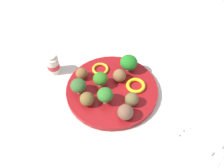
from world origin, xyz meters
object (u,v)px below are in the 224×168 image
(meatball_mid_right, at_px, (82,73))
(napkin, at_px, (194,136))
(broccoli_floret_mid_right, at_px, (100,79))
(knife, at_px, (195,129))
(meatball_center, at_px, (125,112))
(broccoli_floret_back_right, at_px, (78,86))
(pepper_ring_back_right, at_px, (136,86))
(pepper_ring_front_left, at_px, (100,69))
(meatball_front_left, at_px, (132,99))
(broccoli_floret_far_rim, at_px, (130,63))
(fork, at_px, (189,138))
(plate, at_px, (112,90))
(meatball_back_left, at_px, (87,99))
(yogurt_bottle, at_px, (53,65))
(meatball_back_right, at_px, (119,75))
(broccoli_floret_center, at_px, (105,95))

(meatball_mid_right, distance_m, napkin, 0.37)
(broccoli_floret_mid_right, distance_m, knife, 0.30)
(meatball_center, bearing_deg, broccoli_floret_mid_right, -24.01)
(broccoli_floret_back_right, bearing_deg, pepper_ring_back_right, -139.05)
(pepper_ring_front_left, distance_m, pepper_ring_back_right, 0.13)
(meatball_front_left, bearing_deg, pepper_ring_back_right, -70.23)
(broccoli_floret_mid_right, relative_size, pepper_ring_back_right, 0.80)
(broccoli_floret_far_rim, distance_m, knife, 0.27)
(pepper_ring_front_left, relative_size, knife, 0.37)
(fork, xyz_separation_m, knife, (-0.00, -0.04, -0.00))
(broccoli_floret_back_right, distance_m, meatball_mid_right, 0.06)
(napkin, height_order, knife, knife)
(broccoli_floret_mid_right, relative_size, napkin, 0.28)
(plate, relative_size, napkin, 1.65)
(meatball_center, xyz_separation_m, meatball_mid_right, (0.19, -0.05, -0.00))
(meatball_back_left, distance_m, pepper_ring_back_right, 0.16)
(broccoli_floret_far_rim, distance_m, fork, 0.28)
(pepper_ring_back_right, height_order, knife, pepper_ring_back_right)
(plate, distance_m, napkin, 0.27)
(meatball_front_left, distance_m, yogurt_bottle, 0.28)
(broccoli_floret_mid_right, distance_m, fork, 0.30)
(fork, height_order, knife, same)
(meatball_front_left, xyz_separation_m, meatball_mid_right, (0.18, 0.00, -0.00))
(broccoli_floret_back_right, relative_size, pepper_ring_back_right, 0.83)
(meatball_front_left, bearing_deg, fork, 178.13)
(broccoli_floret_far_rim, height_order, meatball_back_right, broccoli_floret_far_rim)
(broccoli_floret_center, relative_size, broccoli_floret_far_rim, 0.92)
(broccoli_floret_back_right, distance_m, napkin, 0.35)
(broccoli_floret_center, distance_m, broccoli_floret_mid_right, 0.06)
(broccoli_floret_back_right, relative_size, meatball_back_left, 1.19)
(pepper_ring_front_left, height_order, fork, pepper_ring_front_left)
(fork, distance_m, yogurt_bottle, 0.47)
(plate, distance_m, meatball_mid_right, 0.11)
(napkin, bearing_deg, broccoli_floret_mid_right, 0.86)
(meatball_back_left, bearing_deg, meatball_front_left, -145.89)
(broccoli_floret_mid_right, height_order, napkin, broccoli_floret_mid_right)
(meatball_front_left, relative_size, pepper_ring_back_right, 0.66)
(meatball_back_left, relative_size, knife, 0.28)
(pepper_ring_front_left, relative_size, pepper_ring_back_right, 0.91)
(meatball_mid_right, bearing_deg, fork, 179.32)
(broccoli_floret_back_right, distance_m, knife, 0.35)
(pepper_ring_front_left, bearing_deg, broccoli_floret_back_right, 90.43)
(meatball_mid_right, relative_size, meatball_back_left, 0.90)
(meatball_back_left, height_order, pepper_ring_front_left, meatball_back_left)
(meatball_back_right, bearing_deg, meatball_mid_right, 29.83)
(knife, bearing_deg, meatball_back_left, 19.21)
(broccoli_floret_far_rim, height_order, meatball_back_left, broccoli_floret_far_rim)
(meatball_front_left, distance_m, napkin, 0.19)
(broccoli_floret_center, bearing_deg, meatball_center, 171.36)
(broccoli_floret_back_right, distance_m, meatball_back_right, 0.13)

